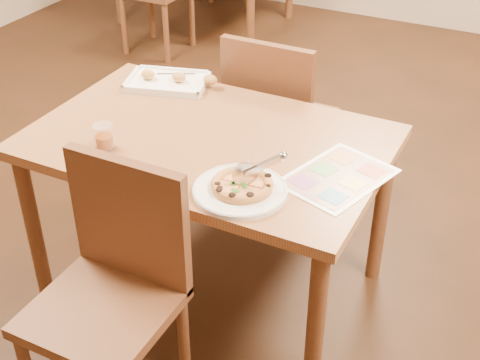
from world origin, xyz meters
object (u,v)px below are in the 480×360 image
at_px(dining_table, 209,157).
at_px(glass_tumbler, 104,138).
at_px(appetizer_tray, 170,82).
at_px(menu, 338,177).
at_px(pizza, 242,185).
at_px(chair_near, 116,265).
at_px(plate, 240,191).
at_px(pizza_cutter, 257,168).
at_px(chair_far, 274,107).

bearing_deg(dining_table, glass_tumbler, -141.29).
distance_m(appetizer_tray, menu, 0.95).
bearing_deg(appetizer_tray, pizza, -42.47).
distance_m(chair_near, glass_tumbler, 0.51).
bearing_deg(appetizer_tray, chair_near, -68.59).
distance_m(dining_table, appetizer_tray, 0.49).
xyz_separation_m(plate, glass_tumbler, (-0.56, 0.04, 0.03)).
distance_m(pizza_cutter, glass_tumbler, 0.61).
bearing_deg(chair_far, glass_tumbler, 70.77).
height_order(pizza, appetizer_tray, appetizer_tray).
bearing_deg(pizza, glass_tumbler, 176.95).
distance_m(pizza, appetizer_tray, 0.85).
height_order(appetizer_tray, glass_tumbler, glass_tumbler).
relative_size(pizza, menu, 0.55).
distance_m(chair_near, pizza, 0.47).
xyz_separation_m(pizza_cutter, menu, (0.20, 0.20, -0.09)).
relative_size(dining_table, plate, 4.24).
xyz_separation_m(dining_table, plate, (0.27, -0.27, 0.09)).
height_order(plate, appetizer_tray, appetizer_tray).
height_order(pizza, pizza_cutter, pizza_cutter).
xyz_separation_m(dining_table, glass_tumbler, (-0.29, -0.23, 0.13)).
xyz_separation_m(appetizer_tray, glass_tumbler, (0.07, -0.55, 0.02)).
relative_size(plate, pizza, 1.52).
distance_m(plate, menu, 0.34).
xyz_separation_m(chair_near, chair_far, (-0.00, 1.20, 0.00)).
xyz_separation_m(chair_near, glass_tumbler, (-0.29, 0.37, 0.19)).
relative_size(plate, glass_tumbler, 3.37).
bearing_deg(menu, plate, -137.40).
xyz_separation_m(dining_table, chair_near, (0.00, -0.60, -0.07)).
relative_size(dining_table, chair_near, 2.77).
height_order(chair_near, menu, chair_near).
relative_size(dining_table, menu, 3.52).
distance_m(chair_near, menu, 0.78).
bearing_deg(plate, pizza, 69.17).
bearing_deg(dining_table, pizza_cutter, -37.28).
relative_size(chair_near, pizza_cutter, 3.47).
xyz_separation_m(chair_far, pizza, (0.27, -0.87, 0.18)).
xyz_separation_m(plate, pizza_cutter, (0.05, 0.03, 0.08)).
bearing_deg(chair_near, dining_table, 90.00).
bearing_deg(menu, dining_table, 175.36).
bearing_deg(plate, menu, 42.60).
relative_size(appetizer_tray, menu, 1.09).
bearing_deg(glass_tumbler, pizza, -3.05).
distance_m(pizza, menu, 0.33).
distance_m(dining_table, glass_tumbler, 0.39).
xyz_separation_m(pizza_cutter, appetizer_tray, (-0.67, 0.55, -0.07)).
bearing_deg(chair_far, plate, 107.09).
relative_size(chair_near, plate, 1.53).
bearing_deg(glass_tumbler, menu, 13.30).
height_order(dining_table, appetizer_tray, appetizer_tray).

